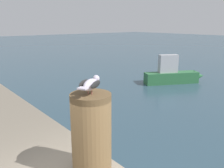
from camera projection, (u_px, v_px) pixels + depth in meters
name	position (u px, v px, depth m)	size (l,w,h in m)	color
mooring_post	(91.00, 133.00, 2.21)	(0.38, 0.38, 0.77)	brown
seagull	(91.00, 84.00, 2.10)	(0.24, 0.36, 0.14)	#C67060
boat_green	(174.00, 75.00, 12.72)	(2.12, 3.27, 1.55)	#2D6B3D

